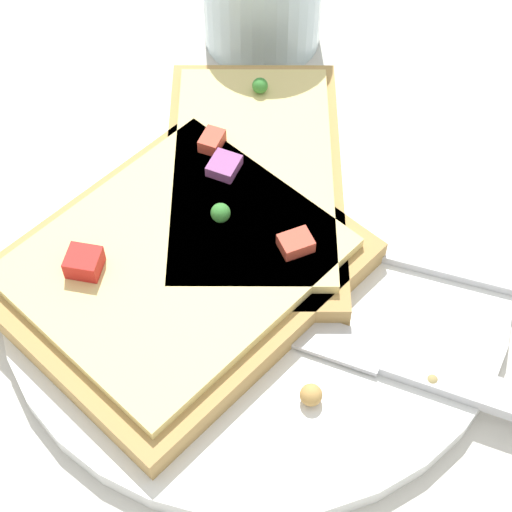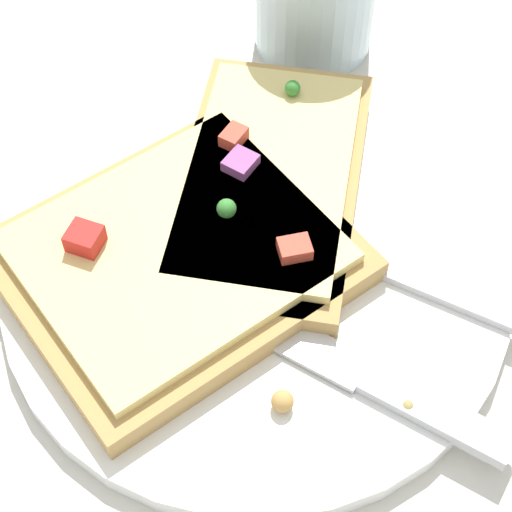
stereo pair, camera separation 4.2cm
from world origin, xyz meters
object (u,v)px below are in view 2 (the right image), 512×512
plate (256,274)px  fork (325,243)px  knife (348,368)px  pizza_slice_corner (269,181)px  pizza_slice_main (176,257)px

plate → fork: fork is taller
knife → pizza_slice_corner: size_ratio=0.88×
plate → pizza_slice_main: pizza_slice_main is taller
fork → pizza_slice_main: pizza_slice_main is taller
pizza_slice_main → pizza_slice_corner: bearing=10.1°
fork → pizza_slice_main: size_ratio=0.98×
knife → pizza_slice_corner: pizza_slice_corner is taller
fork → knife: size_ratio=1.06×
pizza_slice_main → pizza_slice_corner: same height
pizza_slice_corner → fork: bearing=-131.5°
pizza_slice_main → knife: bearing=-72.1°
pizza_slice_corner → pizza_slice_main: bearing=146.9°
knife → pizza_slice_corner: 0.11m
fork → knife: knife is taller
knife → pizza_slice_main: size_ratio=0.92×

